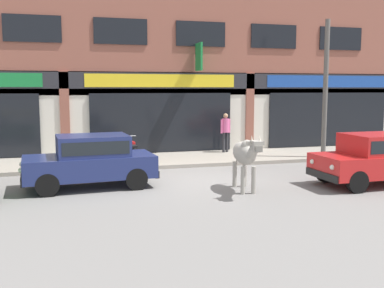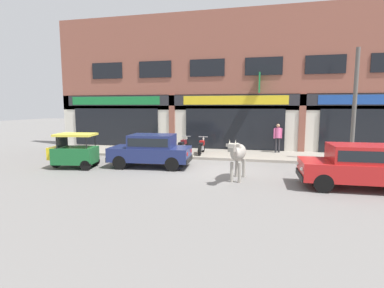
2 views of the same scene
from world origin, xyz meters
The scene contains 11 objects.
ground_plane centered at (0.00, 0.00, 0.00)m, with size 90.00×90.00×0.00m, color slate.
sidewalk centered at (0.00, 3.80, 0.06)m, with size 19.00×3.20×0.13m, color gray.
shop_building centered at (0.00, 5.66, 3.90)m, with size 23.00×1.40×8.25m.
cow centered at (0.82, -1.61, 1.01)m, with size 0.68×2.15×1.61m.
car_0 centered at (-3.13, -0.08, 0.81)m, with size 3.71×1.87×1.46m.
car_1 centered at (4.74, -1.86, 0.81)m, with size 3.65×1.70×1.46m.
auto_rickshaw centered at (-6.36, -1.06, 0.66)m, with size 2.10×1.45×1.52m.
motorcycle_0 centered at (-2.62, 3.48, 0.51)m, with size 0.52×1.81×0.88m.
motorcycle_1 centered at (-1.54, 3.35, 0.51)m, with size 0.52×1.81×0.88m.
pedestrian centered at (2.50, 4.72, 1.11)m, with size 0.47×0.32×1.60m.
utility_pole centered at (5.69, 2.50, 2.71)m, with size 0.18×0.18×5.16m, color #595651.
Camera 2 is at (1.67, -12.46, 2.71)m, focal length 28.00 mm.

